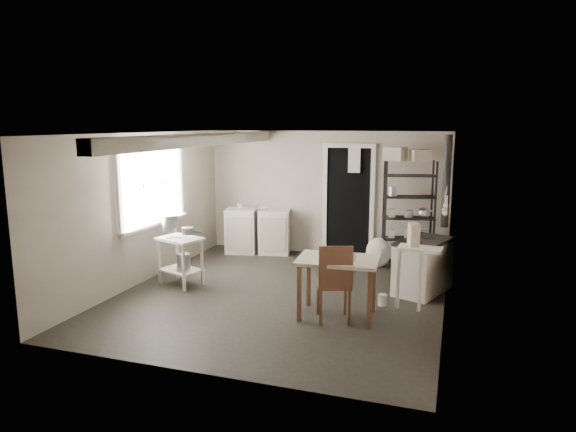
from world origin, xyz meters
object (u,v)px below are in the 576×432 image
(stove, at_px, (423,263))
(base_cabinets, at_px, (258,229))
(work_table, at_px, (337,288))
(flour_sack, at_px, (378,253))
(stockpot, at_px, (170,224))
(shelf_rack, at_px, (409,212))
(chair, at_px, (334,282))
(prep_table, at_px, (180,259))

(stove, bearing_deg, base_cabinets, 176.54)
(stove, relative_size, work_table, 0.98)
(base_cabinets, xyz_separation_m, flour_sack, (2.33, -0.29, -0.22))
(flour_sack, bearing_deg, stockpot, -146.39)
(shelf_rack, xyz_separation_m, stove, (0.35, -1.37, -0.51))
(shelf_rack, distance_m, work_table, 2.84)
(stockpot, height_order, chair, stockpot)
(stockpot, xyz_separation_m, chair, (2.70, -0.68, -0.45))
(shelf_rack, distance_m, flour_sack, 0.88)
(prep_table, distance_m, work_table, 2.62)
(shelf_rack, relative_size, work_table, 1.80)
(shelf_rack, bearing_deg, work_table, -116.69)
(work_table, bearing_deg, flour_sack, 86.35)
(stockpot, bearing_deg, flour_sack, 33.61)
(prep_table, distance_m, shelf_rack, 3.89)
(chair, distance_m, flour_sack, 2.61)
(shelf_rack, xyz_separation_m, chair, (-0.64, -2.84, -0.46))
(prep_table, xyz_separation_m, shelf_rack, (3.18, 2.17, 0.55))
(stockpot, relative_size, work_table, 0.26)
(prep_table, relative_size, shelf_rack, 0.40)
(prep_table, bearing_deg, stockpot, 175.36)
(work_table, relative_size, chair, 1.01)
(stockpot, relative_size, base_cabinets, 0.20)
(prep_table, distance_m, stove, 3.62)
(stockpot, xyz_separation_m, work_table, (2.73, -0.56, -0.56))
(shelf_rack, height_order, stove, shelf_rack)
(prep_table, height_order, shelf_rack, shelf_rack)
(work_table, bearing_deg, chair, -101.00)
(prep_table, xyz_separation_m, stockpot, (-0.16, 0.01, 0.54))
(stockpot, relative_size, chair, 0.26)
(prep_table, distance_m, flour_sack, 3.34)
(prep_table, bearing_deg, stove, 12.78)
(work_table, bearing_deg, shelf_rack, 77.22)
(work_table, relative_size, flour_sack, 1.97)
(flour_sack, bearing_deg, prep_table, -144.64)
(chair, bearing_deg, stove, 35.95)
(base_cabinets, height_order, flour_sack, base_cabinets)
(prep_table, xyz_separation_m, flour_sack, (2.72, 1.93, -0.16))
(flour_sack, bearing_deg, stove, -54.35)
(shelf_rack, relative_size, chair, 1.82)
(base_cabinets, xyz_separation_m, work_table, (2.17, -2.77, -0.08))
(shelf_rack, bearing_deg, prep_table, -159.54)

